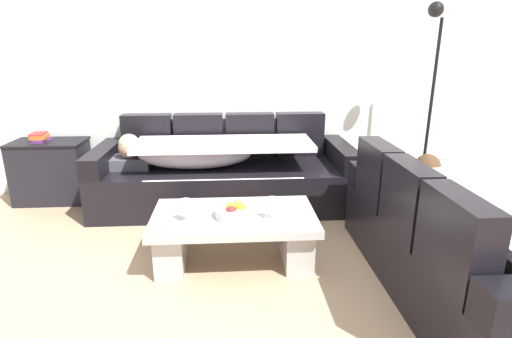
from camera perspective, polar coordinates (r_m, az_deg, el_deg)
ground_plane at (r=2.74m, az=-2.40°, el=-17.73°), size 14.00×14.00×0.00m
back_wall at (r=4.40m, az=-3.36°, el=14.28°), size 9.00×0.10×2.70m
couch_along_wall at (r=4.07m, az=-5.08°, el=-0.67°), size 2.53×0.92×0.88m
couch_near_window at (r=2.96m, az=26.50°, el=-9.30°), size 0.92×1.99×0.88m
coffee_table at (r=3.03m, az=-3.12°, el=-8.84°), size 1.20×0.68×0.38m
fruit_bowl at (r=2.91m, az=-3.04°, el=-6.03°), size 0.28×0.28×0.10m
wine_glass_near_left at (r=2.84m, az=-9.96°, el=-5.22°), size 0.07×0.07×0.17m
wine_glass_near_right at (r=2.83m, az=2.37°, el=-5.03°), size 0.07×0.07×0.17m
open_magazine at (r=2.96m, az=4.09°, el=-6.37°), size 0.31×0.25×0.01m
side_cabinet at (r=4.67m, az=-27.04°, el=-0.27°), size 0.72×0.44×0.64m
book_stack_on_cabinet at (r=4.60m, az=-28.42°, el=4.00°), size 0.17×0.22×0.09m
floor_lamp at (r=4.31m, az=23.43°, el=9.76°), size 0.33×0.31×1.95m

